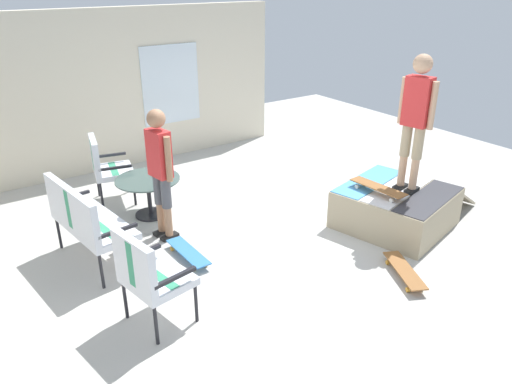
{
  "coord_description": "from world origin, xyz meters",
  "views": [
    {
      "loc": [
        -4.45,
        3.39,
        3.21
      ],
      "look_at": [
        0.11,
        0.21,
        0.7
      ],
      "focal_mm": 34.33,
      "sensor_mm": 36.0,
      "label": 1
    }
  ],
  "objects_px": {
    "patio_table": "(148,190)",
    "skateboard_on_ramp": "(378,188)",
    "skate_ramp": "(397,206)",
    "skateboard_by_bench": "(188,252)",
    "patio_chair_near_house": "(105,164)",
    "patio_bench": "(84,217)",
    "person_watching": "(160,165)",
    "person_skater": "(416,113)",
    "skateboard_spare": "(404,271)",
    "patio_chair_by_wall": "(147,272)"
  },
  "relations": [
    {
      "from": "patio_table",
      "to": "skateboard_on_ramp",
      "type": "bearing_deg",
      "value": -132.76
    },
    {
      "from": "skate_ramp",
      "to": "skateboard_by_bench",
      "type": "xyz_separation_m",
      "value": [
        0.84,
        2.78,
        -0.18
      ]
    },
    {
      "from": "patio_chair_near_house",
      "to": "patio_table",
      "type": "height_order",
      "value": "patio_chair_near_house"
    },
    {
      "from": "patio_bench",
      "to": "skateboard_by_bench",
      "type": "bearing_deg",
      "value": -120.08
    },
    {
      "from": "patio_bench",
      "to": "person_watching",
      "type": "height_order",
      "value": "person_watching"
    },
    {
      "from": "patio_chair_near_house",
      "to": "skateboard_by_bench",
      "type": "distance_m",
      "value": 2.22
    },
    {
      "from": "person_watching",
      "to": "person_skater",
      "type": "xyz_separation_m",
      "value": [
        -1.59,
        -2.79,
        0.58
      ]
    },
    {
      "from": "person_watching",
      "to": "skateboard_spare",
      "type": "bearing_deg",
      "value": -143.16
    },
    {
      "from": "skateboard_by_bench",
      "to": "patio_chair_near_house",
      "type": "bearing_deg",
      "value": 6.01
    },
    {
      "from": "person_watching",
      "to": "skateboard_spare",
      "type": "height_order",
      "value": "person_watching"
    },
    {
      "from": "person_watching",
      "to": "person_skater",
      "type": "height_order",
      "value": "person_skater"
    },
    {
      "from": "skateboard_by_bench",
      "to": "skateboard_spare",
      "type": "bearing_deg",
      "value": -133.8
    },
    {
      "from": "patio_table",
      "to": "person_skater",
      "type": "xyz_separation_m",
      "value": [
        -2.27,
        -2.71,
        1.18
      ]
    },
    {
      "from": "person_watching",
      "to": "skateboard_on_ramp",
      "type": "distance_m",
      "value": 2.83
    },
    {
      "from": "skate_ramp",
      "to": "person_skater",
      "type": "xyz_separation_m",
      "value": [
        -0.08,
        -0.03,
        1.32
      ]
    },
    {
      "from": "patio_chair_by_wall",
      "to": "skateboard_spare",
      "type": "height_order",
      "value": "patio_chair_by_wall"
    },
    {
      "from": "skate_ramp",
      "to": "patio_chair_by_wall",
      "type": "relative_size",
      "value": 2.26
    },
    {
      "from": "patio_chair_by_wall",
      "to": "patio_chair_near_house",
      "type": "bearing_deg",
      "value": -11.96
    },
    {
      "from": "patio_chair_near_house",
      "to": "skateboard_by_bench",
      "type": "height_order",
      "value": "patio_chair_near_house"
    },
    {
      "from": "patio_table",
      "to": "person_watching",
      "type": "xyz_separation_m",
      "value": [
        -0.68,
        0.08,
        0.6
      ]
    },
    {
      "from": "patio_bench",
      "to": "patio_chair_near_house",
      "type": "height_order",
      "value": "same"
    },
    {
      "from": "skateboard_by_bench",
      "to": "skateboard_on_ramp",
      "type": "distance_m",
      "value": 2.59
    },
    {
      "from": "patio_table",
      "to": "skateboard_on_ramp",
      "type": "distance_m",
      "value": 3.15
    },
    {
      "from": "patio_chair_near_house",
      "to": "person_watching",
      "type": "distance_m",
      "value": 1.54
    },
    {
      "from": "skate_ramp",
      "to": "person_watching",
      "type": "distance_m",
      "value": 3.23
    },
    {
      "from": "skateboard_spare",
      "to": "patio_bench",
      "type": "bearing_deg",
      "value": 50.49
    },
    {
      "from": "skateboard_by_bench",
      "to": "person_skater",
      "type": "bearing_deg",
      "value": -108.14
    },
    {
      "from": "patio_chair_near_house",
      "to": "patio_chair_by_wall",
      "type": "bearing_deg",
      "value": 168.04
    },
    {
      "from": "patio_bench",
      "to": "skateboard_by_bench",
      "type": "distance_m",
      "value": 1.28
    },
    {
      "from": "person_skater",
      "to": "skateboard_spare",
      "type": "height_order",
      "value": "person_skater"
    },
    {
      "from": "skate_ramp",
      "to": "patio_chair_near_house",
      "type": "xyz_separation_m",
      "value": [
        2.98,
        3.0,
        0.34
      ]
    },
    {
      "from": "patio_bench",
      "to": "person_skater",
      "type": "relative_size",
      "value": 0.74
    },
    {
      "from": "skate_ramp",
      "to": "skateboard_on_ramp",
      "type": "bearing_deg",
      "value": 81.75
    },
    {
      "from": "patio_table",
      "to": "skateboard_spare",
      "type": "bearing_deg",
      "value": -150.8
    },
    {
      "from": "patio_chair_by_wall",
      "to": "patio_bench",
      "type": "bearing_deg",
      "value": 5.54
    },
    {
      "from": "person_watching",
      "to": "person_skater",
      "type": "relative_size",
      "value": 0.97
    },
    {
      "from": "skateboard_on_ramp",
      "to": "person_skater",
      "type": "bearing_deg",
      "value": -108.89
    },
    {
      "from": "patio_chair_near_house",
      "to": "skateboard_on_ramp",
      "type": "bearing_deg",
      "value": -137.96
    },
    {
      "from": "skate_ramp",
      "to": "person_skater",
      "type": "height_order",
      "value": "person_skater"
    },
    {
      "from": "patio_table",
      "to": "person_skater",
      "type": "relative_size",
      "value": 0.51
    },
    {
      "from": "skateboard_on_ramp",
      "to": "skateboard_spare",
      "type": "bearing_deg",
      "value": 150.25
    },
    {
      "from": "patio_table",
      "to": "person_watching",
      "type": "height_order",
      "value": "person_watching"
    },
    {
      "from": "skate_ramp",
      "to": "person_skater",
      "type": "relative_size",
      "value": 1.29
    },
    {
      "from": "patio_chair_by_wall",
      "to": "patio_table",
      "type": "height_order",
      "value": "patio_chair_by_wall"
    },
    {
      "from": "skateboard_on_ramp",
      "to": "patio_chair_by_wall",
      "type": "bearing_deg",
      "value": 91.88
    },
    {
      "from": "patio_chair_by_wall",
      "to": "patio_table",
      "type": "xyz_separation_m",
      "value": [
        2.24,
        -0.97,
        -0.21
      ]
    },
    {
      "from": "patio_chair_by_wall",
      "to": "skateboard_on_ramp",
      "type": "relative_size",
      "value": 1.25
    },
    {
      "from": "patio_table",
      "to": "skateboard_on_ramp",
      "type": "height_order",
      "value": "skateboard_on_ramp"
    },
    {
      "from": "patio_bench",
      "to": "patio_chair_by_wall",
      "type": "xyz_separation_m",
      "value": [
        -1.48,
        -0.14,
        -0.0
      ]
    },
    {
      "from": "patio_table",
      "to": "person_skater",
      "type": "height_order",
      "value": "person_skater"
    }
  ]
}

